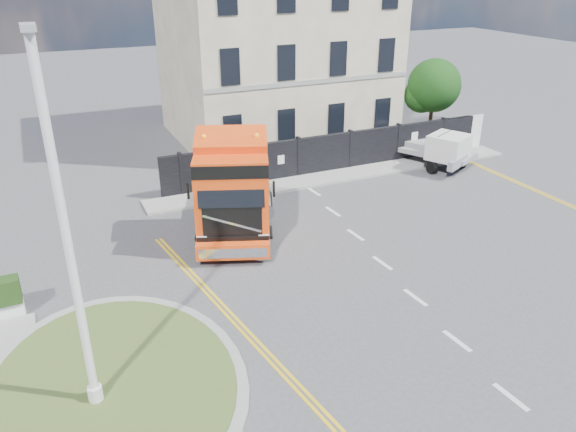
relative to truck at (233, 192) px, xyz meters
name	(u,v)px	position (x,y,z in m)	size (l,w,h in m)	color
ground	(305,275)	(1.20, -3.93, -1.90)	(120.00, 120.00, 0.00)	#424244
traffic_island	(114,383)	(-5.80, -6.93, -1.82)	(6.80, 6.80, 0.17)	gray
hoarding_fence	(342,151)	(7.75, 5.07, -0.90)	(18.80, 0.25, 2.00)	black
georgian_building	(275,40)	(7.20, 12.57, 3.87)	(12.30, 10.30, 12.80)	beige
tree	(431,88)	(15.57, 8.16, 1.14)	(3.20, 3.20, 4.80)	#382619
pavement_far	(341,175)	(7.20, 4.17, -1.84)	(20.00, 1.60, 0.12)	gray
truck	(233,192)	(0.00, 0.00, 0.00)	(4.99, 7.56, 4.25)	black
flatbed_pickup	(441,149)	(12.61, 3.17, -0.86)	(3.74, 5.16, 1.94)	gray
lamppost_island	(66,236)	(-6.30, -7.43, 2.81)	(0.28, 0.56, 9.04)	silver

